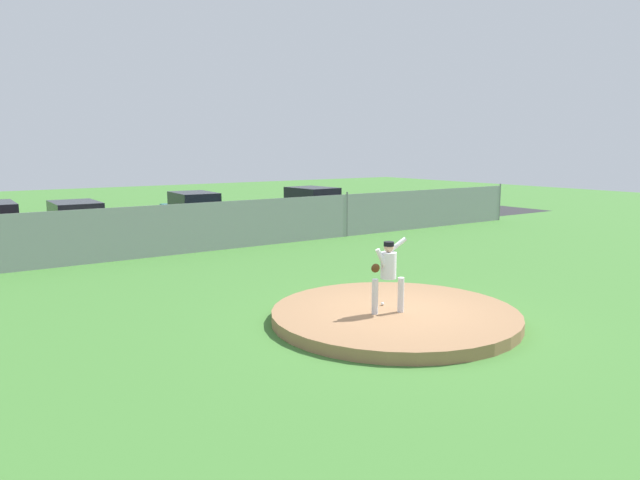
% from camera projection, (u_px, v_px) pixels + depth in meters
% --- Properties ---
extents(ground_plane, '(80.00, 80.00, 0.00)m').
position_uv_depth(ground_plane, '(256.00, 272.00, 17.15)').
color(ground_plane, '#427A33').
extents(asphalt_strip, '(44.00, 7.00, 0.01)m').
position_uv_depth(asphalt_strip, '(157.00, 236.00, 24.04)').
color(asphalt_strip, '#2B2B2D').
rests_on(asphalt_strip, ground_plane).
extents(pitchers_mound, '(5.16, 5.16, 0.24)m').
position_uv_depth(pitchers_mound, '(395.00, 316.00, 12.26)').
color(pitchers_mound, '#99704C').
rests_on(pitchers_mound, ground_plane).
extents(pitcher_youth, '(0.82, 0.32, 1.55)m').
position_uv_depth(pitcher_youth, '(388.00, 269.00, 11.88)').
color(pitcher_youth, silver).
rests_on(pitcher_youth, pitchers_mound).
extents(baseball, '(0.07, 0.07, 0.07)m').
position_uv_depth(baseball, '(382.00, 304.00, 12.59)').
color(baseball, white).
rests_on(baseball, pitchers_mound).
extents(chainlink_fence, '(32.00, 0.07, 1.82)m').
position_uv_depth(chainlink_fence, '(200.00, 227.00, 20.26)').
color(chainlink_fence, gray).
rests_on(chainlink_fence, ground_plane).
extents(parked_car_teal, '(1.95, 4.27, 1.71)m').
position_uv_depth(parked_car_teal, '(194.00, 213.00, 25.01)').
color(parked_car_teal, '#146066').
rests_on(parked_car_teal, ground_plane).
extents(parked_car_champagne, '(1.85, 4.37, 1.61)m').
position_uv_depth(parked_car_champagne, '(76.00, 224.00, 21.89)').
color(parked_car_champagne, tan).
rests_on(parked_car_champagne, ground_plane).
extents(parked_car_charcoal, '(2.22, 4.46, 1.66)m').
position_uv_depth(parked_car_charcoal, '(312.00, 205.00, 28.86)').
color(parked_car_charcoal, '#232328').
rests_on(parked_car_charcoal, ground_plane).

